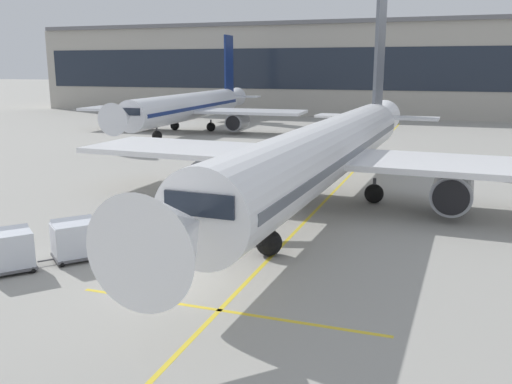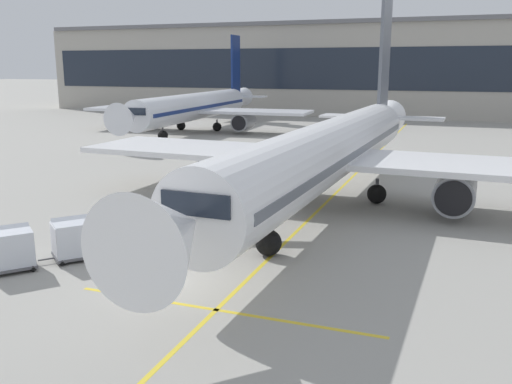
% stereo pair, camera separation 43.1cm
% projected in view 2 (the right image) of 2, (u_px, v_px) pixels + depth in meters
% --- Properties ---
extents(ground_plane, '(600.00, 600.00, 0.00)m').
position_uv_depth(ground_plane, '(172.00, 282.00, 22.76)').
color(ground_plane, '#9E9B93').
extents(parked_airplane, '(34.72, 44.62, 14.70)m').
position_uv_depth(parked_airplane, '(332.00, 150.00, 35.37)').
color(parked_airplane, white).
rests_on(parked_airplane, ground).
extents(belt_loader, '(4.56, 4.53, 3.29)m').
position_uv_depth(belt_loader, '(207.00, 219.00, 28.90)').
color(belt_loader, '#A3A8B2').
rests_on(belt_loader, ground).
extents(baggage_cart_lead, '(2.51, 2.61, 1.91)m').
position_uv_depth(baggage_cart_lead, '(138.00, 229.00, 26.82)').
color(baggage_cart_lead, '#515156').
rests_on(baggage_cart_lead, ground).
extents(baggage_cart_second, '(2.51, 2.61, 1.91)m').
position_uv_depth(baggage_cart_second, '(75.00, 238.00, 25.40)').
color(baggage_cart_second, '#515156').
rests_on(baggage_cart_second, ground).
extents(baggage_cart_third, '(2.51, 2.61, 1.91)m').
position_uv_depth(baggage_cart_third, '(9.00, 248.00, 23.93)').
color(baggage_cart_third, '#515156').
rests_on(baggage_cart_third, ground).
extents(ground_crew_by_loader, '(0.51, 0.40, 1.74)m').
position_uv_depth(ground_crew_by_loader, '(177.00, 223.00, 27.85)').
color(ground_crew_by_loader, '#333847').
rests_on(ground_crew_by_loader, ground).
extents(ground_crew_by_carts, '(0.39, 0.51, 1.74)m').
position_uv_depth(ground_crew_by_carts, '(196.00, 216.00, 29.13)').
color(ground_crew_by_carts, '#333847').
rests_on(ground_crew_by_carts, ground).
extents(ground_crew_marshaller, '(0.35, 0.55, 1.74)m').
position_uv_depth(ground_crew_marshaller, '(220.00, 220.00, 28.28)').
color(ground_crew_marshaller, '#514C42').
rests_on(ground_crew_marshaller, ground).
extents(ground_crew_wingwalker, '(0.39, 0.52, 1.74)m').
position_uv_depth(ground_crew_wingwalker, '(182.00, 217.00, 28.94)').
color(ground_crew_wingwalker, '#333847').
rests_on(ground_crew_wingwalker, ground).
extents(safety_cone_engine_keepout, '(0.53, 0.53, 0.61)m').
position_uv_depth(safety_cone_engine_keepout, '(188.00, 203.00, 34.84)').
color(safety_cone_engine_keepout, black).
rests_on(safety_cone_engine_keepout, ground).
extents(safety_cone_wingtip, '(0.56, 0.56, 0.64)m').
position_uv_depth(safety_cone_wingtip, '(235.00, 194.00, 37.06)').
color(safety_cone_wingtip, black).
rests_on(safety_cone_wingtip, ground).
extents(safety_cone_nose_mark, '(0.54, 0.54, 0.62)m').
position_uv_depth(safety_cone_nose_mark, '(222.00, 202.00, 35.00)').
color(safety_cone_nose_mark, black).
rests_on(safety_cone_nose_mark, ground).
extents(apron_guidance_line_lead_in, '(0.20, 110.00, 0.01)m').
position_uv_depth(apron_guidance_line_lead_in, '(324.00, 205.00, 35.47)').
color(apron_guidance_line_lead_in, yellow).
rests_on(apron_guidance_line_lead_in, ground).
extents(apron_guidance_line_stop_bar, '(12.00, 0.20, 0.01)m').
position_uv_depth(apron_guidance_line_stop_bar, '(222.00, 311.00, 20.10)').
color(apron_guidance_line_stop_bar, yellow).
rests_on(apron_guidance_line_stop_bar, ground).
extents(terminal_building, '(125.79, 21.98, 16.54)m').
position_uv_depth(terminal_building, '(366.00, 69.00, 104.03)').
color(terminal_building, '#A8A399').
rests_on(terminal_building, ground).
extents(distant_airplane, '(31.70, 41.00, 13.60)m').
position_uv_depth(distant_airplane, '(196.00, 107.00, 75.12)').
color(distant_airplane, silver).
rests_on(distant_airplane, ground).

